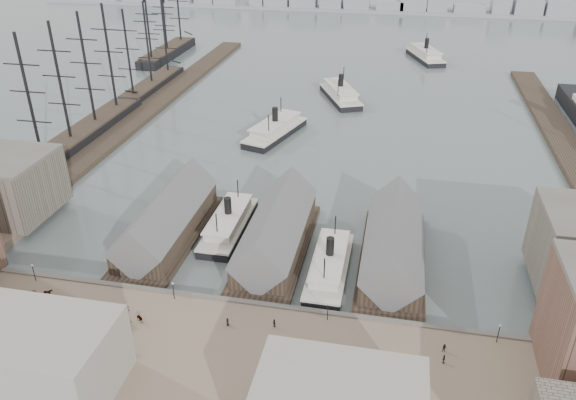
% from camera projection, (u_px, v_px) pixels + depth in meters
% --- Properties ---
extents(ground, '(900.00, 900.00, 0.00)m').
position_uv_depth(ground, '(258.00, 295.00, 113.46)').
color(ground, '#505C5C').
rests_on(ground, ground).
extents(quay, '(180.00, 30.00, 2.00)m').
position_uv_depth(quay, '(229.00, 362.00, 95.73)').
color(quay, '#776450').
rests_on(quay, ground).
extents(seawall, '(180.00, 1.20, 2.30)m').
position_uv_depth(seawall, '(252.00, 306.00, 108.43)').
color(seawall, '#59544C').
rests_on(seawall, ground).
extents(west_wharf, '(10.00, 220.00, 1.60)m').
position_uv_depth(west_wharf, '(149.00, 109.00, 211.35)').
color(west_wharf, '#2D231C').
rests_on(west_wharf, ground).
extents(east_wharf, '(10.00, 180.00, 1.60)m').
position_uv_depth(east_wharf, '(568.00, 150.00, 176.96)').
color(east_wharf, '#2D231C').
rests_on(east_wharf, ground).
extents(ferry_shed_west, '(14.00, 42.00, 12.60)m').
position_uv_depth(ferry_shed_west, '(167.00, 221.00, 130.41)').
color(ferry_shed_west, '#2D231C').
rests_on(ferry_shed_west, ground).
extents(ferry_shed_center, '(14.00, 42.00, 12.60)m').
position_uv_depth(ferry_shed_center, '(276.00, 232.00, 125.82)').
color(ferry_shed_center, '#2D231C').
rests_on(ferry_shed_center, ground).
extents(ferry_shed_east, '(14.00, 42.00, 12.60)m').
position_uv_depth(ferry_shed_east, '(394.00, 245.00, 121.23)').
color(ferry_shed_east, '#2D231C').
rests_on(ferry_shed_east, ground).
extents(street_bldg_west, '(30.00, 16.00, 12.00)m').
position_uv_depth(street_bldg_west, '(20.00, 355.00, 87.35)').
color(street_bldg_west, gray).
rests_on(street_bldg_west, quay).
extents(lamp_post_far_w, '(0.44, 0.44, 3.92)m').
position_uv_depth(lamp_post_far_w, '(33.00, 269.00, 113.13)').
color(lamp_post_far_w, black).
rests_on(lamp_post_far_w, quay).
extents(lamp_post_near_w, '(0.44, 0.44, 3.92)m').
position_uv_depth(lamp_post_near_w, '(173.00, 288.00, 107.83)').
color(lamp_post_near_w, black).
rests_on(lamp_post_near_w, quay).
extents(lamp_post_near_e, '(0.44, 0.44, 3.92)m').
position_uv_depth(lamp_post_near_e, '(328.00, 308.00, 102.54)').
color(lamp_post_near_e, black).
rests_on(lamp_post_near_e, quay).
extents(lamp_post_far_e, '(0.44, 0.44, 3.92)m').
position_uv_depth(lamp_post_far_e, '(499.00, 330.00, 97.24)').
color(lamp_post_far_e, black).
rests_on(lamp_post_far_e, quay).
extents(far_shore, '(500.00, 40.00, 15.72)m').
position_uv_depth(far_shore, '(370.00, 5.00, 400.23)').
color(far_shore, gray).
rests_on(far_shore, ground).
extents(ferry_docked_west, '(7.97, 26.56, 9.49)m').
position_uv_depth(ferry_docked_west, '(229.00, 223.00, 134.30)').
color(ferry_docked_west, black).
rests_on(ferry_docked_west, ground).
extents(ferry_docked_east, '(7.85, 26.16, 9.34)m').
position_uv_depth(ferry_docked_east, '(329.00, 265.00, 119.00)').
color(ferry_docked_east, black).
rests_on(ferry_docked_east, ground).
extents(ferry_open_near, '(17.26, 31.37, 10.73)m').
position_uv_depth(ferry_open_near, '(275.00, 129.00, 187.90)').
color(ferry_open_near, black).
rests_on(ferry_open_near, ground).
extents(ferry_open_mid, '(20.65, 31.74, 10.93)m').
position_uv_depth(ferry_open_mid, '(340.00, 94.00, 222.23)').
color(ferry_open_mid, black).
rests_on(ferry_open_mid, ground).
extents(ferry_open_far, '(19.70, 32.91, 11.28)m').
position_uv_depth(ferry_open_far, '(425.00, 55.00, 277.32)').
color(ferry_open_far, black).
rests_on(ferry_open_far, ground).
extents(sailing_ship_near, '(9.72, 66.98, 39.97)m').
position_uv_depth(sailing_ship_near, '(84.00, 132.00, 184.57)').
color(sailing_ship_near, black).
rests_on(sailing_ship_near, ground).
extents(sailing_ship_mid, '(8.64, 49.95, 35.54)m').
position_uv_depth(sailing_ship_mid, '(152.00, 84.00, 233.62)').
color(sailing_ship_mid, black).
rests_on(sailing_ship_mid, ground).
extents(sailing_ship_far, '(9.83, 54.64, 40.43)m').
position_uv_depth(sailing_ship_far, '(167.00, 51.00, 283.17)').
color(sailing_ship_far, black).
rests_on(sailing_ship_far, ground).
extents(horse_cart_left, '(4.69, 3.58, 1.61)m').
position_uv_depth(horse_cart_left, '(45.00, 293.00, 109.33)').
color(horse_cart_left, black).
rests_on(horse_cart_left, quay).
extents(horse_cart_center, '(4.80, 3.45, 1.62)m').
position_uv_depth(horse_cart_center, '(135.00, 320.00, 102.54)').
color(horse_cart_center, black).
rests_on(horse_cart_center, quay).
extents(horse_cart_right, '(4.70, 2.09, 1.51)m').
position_uv_depth(horse_cart_right, '(336.00, 362.00, 93.10)').
color(horse_cart_right, black).
rests_on(horse_cart_right, quay).
extents(pedestrian_0, '(0.72, 0.57, 1.78)m').
position_uv_depth(pedestrian_0, '(12.00, 296.00, 108.37)').
color(pedestrian_0, black).
rests_on(pedestrian_0, quay).
extents(pedestrian_1, '(1.06, 0.95, 1.80)m').
position_uv_depth(pedestrian_1, '(24.00, 316.00, 103.28)').
color(pedestrian_1, black).
rests_on(pedestrian_1, quay).
extents(pedestrian_2, '(1.11, 0.72, 1.62)m').
position_uv_depth(pedestrian_2, '(128.00, 310.00, 105.04)').
color(pedestrian_2, black).
rests_on(pedestrian_2, quay).
extents(pedestrian_3, '(0.89, 1.15, 1.82)m').
position_uv_depth(pedestrian_3, '(131.00, 348.00, 95.83)').
color(pedestrian_3, black).
rests_on(pedestrian_3, quay).
extents(pedestrian_4, '(0.77, 0.92, 1.61)m').
position_uv_depth(pedestrian_4, '(228.00, 322.00, 101.98)').
color(pedestrian_4, black).
rests_on(pedestrian_4, quay).
extents(pedestrian_5, '(0.71, 0.66, 1.57)m').
position_uv_depth(pedestrian_5, '(285.00, 359.00, 93.81)').
color(pedestrian_5, black).
rests_on(pedestrian_5, quay).
extents(pedestrian_6, '(0.73, 0.87, 1.64)m').
position_uv_depth(pedestrian_6, '(366.00, 352.00, 95.18)').
color(pedestrian_6, black).
rests_on(pedestrian_6, quay).
extents(pedestrian_7, '(1.09, 1.34, 1.82)m').
position_uv_depth(pedestrian_7, '(382.00, 383.00, 89.02)').
color(pedestrian_7, black).
rests_on(pedestrian_7, quay).
extents(pedestrian_8, '(0.66, 1.09, 1.73)m').
position_uv_depth(pedestrian_8, '(444.00, 359.00, 93.66)').
color(pedestrian_8, black).
rests_on(pedestrian_8, quay).
extents(pedestrian_10, '(0.96, 1.04, 1.72)m').
position_uv_depth(pedestrian_10, '(274.00, 323.00, 101.60)').
color(pedestrian_10, black).
rests_on(pedestrian_10, quay).
extents(pedestrian_11, '(0.85, 0.68, 1.67)m').
position_uv_depth(pedestrian_11, '(444.00, 348.00, 95.98)').
color(pedestrian_11, black).
rests_on(pedestrian_11, quay).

